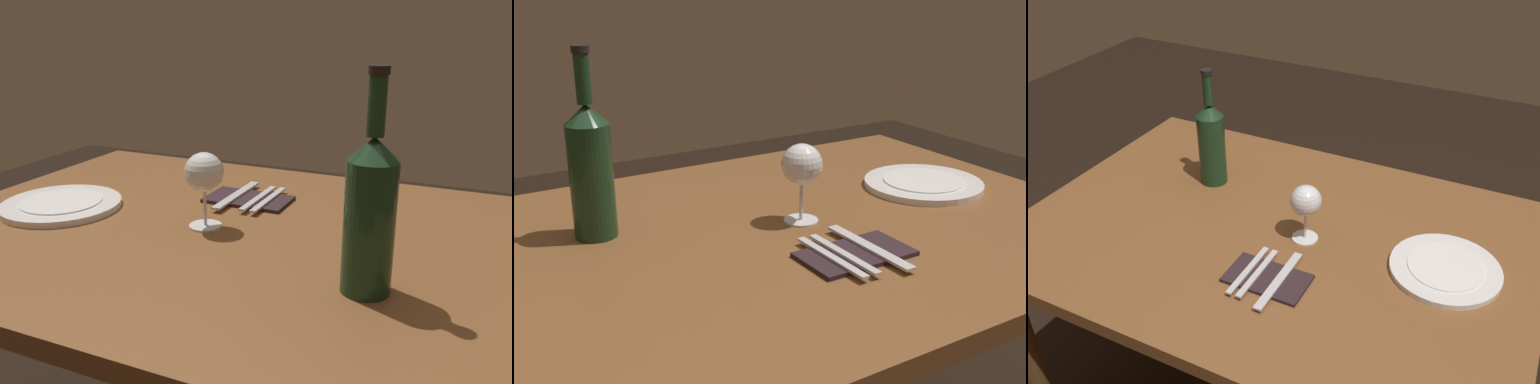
{
  "view_description": "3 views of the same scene",
  "coord_description": "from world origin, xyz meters",
  "views": [
    {
      "loc": [
        -0.43,
        0.9,
        1.14
      ],
      "look_at": [
        -0.04,
        0.02,
        0.83
      ],
      "focal_mm": 38.37,
      "sensor_mm": 36.0,
      "label": 1
    },
    {
      "loc": [
        -0.59,
        -0.97,
        1.21
      ],
      "look_at": [
        0.01,
        0.01,
        0.81
      ],
      "focal_mm": 46.73,
      "sensor_mm": 36.0,
      "label": 2
    },
    {
      "loc": [
        0.54,
        -1.04,
        1.61
      ],
      "look_at": [
        -0.0,
        0.06,
        0.83
      ],
      "focal_mm": 39.92,
      "sensor_mm": 36.0,
      "label": 3
    }
  ],
  "objects": [
    {
      "name": "fork_inner",
      "position": [
        0.04,
        -0.17,
        0.75
      ],
      "size": [
        0.01,
        0.18,
        0.0
      ],
      "color": "silver",
      "rests_on": "folded_napkin"
    },
    {
      "name": "dining_table",
      "position": [
        0.0,
        0.0,
        0.65
      ],
      "size": [
        1.3,
        0.9,
        0.74
      ],
      "color": "brown",
      "rests_on": "ground"
    },
    {
      "name": "dinner_plate",
      "position": [
        0.42,
        0.04,
        0.75
      ],
      "size": [
        0.26,
        0.26,
        0.02
      ],
      "color": "white",
      "rests_on": "dining_table"
    },
    {
      "name": "fork_outer",
      "position": [
        0.02,
        -0.17,
        0.75
      ],
      "size": [
        0.01,
        0.18,
        0.0
      ],
      "color": "silver",
      "rests_on": "folded_napkin"
    },
    {
      "name": "wine_glass_left",
      "position": [
        0.08,
        0.01,
        0.85
      ],
      "size": [
        0.08,
        0.08,
        0.15
      ],
      "color": "white",
      "rests_on": "dining_table"
    },
    {
      "name": "table_knife",
      "position": [
        0.1,
        -0.17,
        0.75
      ],
      "size": [
        0.02,
        0.21,
        0.0
      ],
      "color": "silver",
      "rests_on": "folded_napkin"
    },
    {
      "name": "folded_napkin",
      "position": [
        0.07,
        -0.17,
        0.74
      ],
      "size": [
        0.19,
        0.11,
        0.01
      ],
      "color": "#2D1E23",
      "rests_on": "dining_table"
    },
    {
      "name": "wine_bottle",
      "position": [
        -0.28,
        0.15,
        0.87
      ],
      "size": [
        0.08,
        0.08,
        0.34
      ],
      "color": "#19381E",
      "rests_on": "dining_table"
    }
  ]
}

